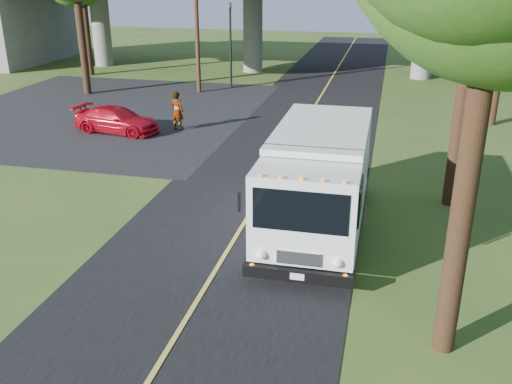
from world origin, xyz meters
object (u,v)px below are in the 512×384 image
(step_van, at_px, (318,178))
(red_sedan, at_px, (117,120))
(pedestrian, at_px, (177,111))
(traffic_signal, at_px, (230,36))
(utility_pole, at_px, (196,15))

(step_van, xyz_separation_m, red_sedan, (-10.54, 8.46, -1.05))
(step_van, xyz_separation_m, pedestrian, (-7.91, 9.47, -0.71))
(traffic_signal, distance_m, red_sedan, 12.05)
(step_van, bearing_deg, pedestrian, 129.70)
(utility_pole, bearing_deg, red_sedan, -95.06)
(pedestrian, bearing_deg, traffic_signal, -73.41)
(step_van, relative_size, red_sedan, 1.75)
(step_van, height_order, pedestrian, step_van)
(traffic_signal, distance_m, pedestrian, 10.77)
(red_sedan, bearing_deg, traffic_signal, -4.29)
(traffic_signal, height_order, utility_pole, utility_pole)
(red_sedan, relative_size, pedestrian, 2.21)
(traffic_signal, xyz_separation_m, step_van, (8.20, -19.99, -1.56))
(red_sedan, bearing_deg, utility_pole, 2.15)
(pedestrian, bearing_deg, red_sedan, 35.92)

